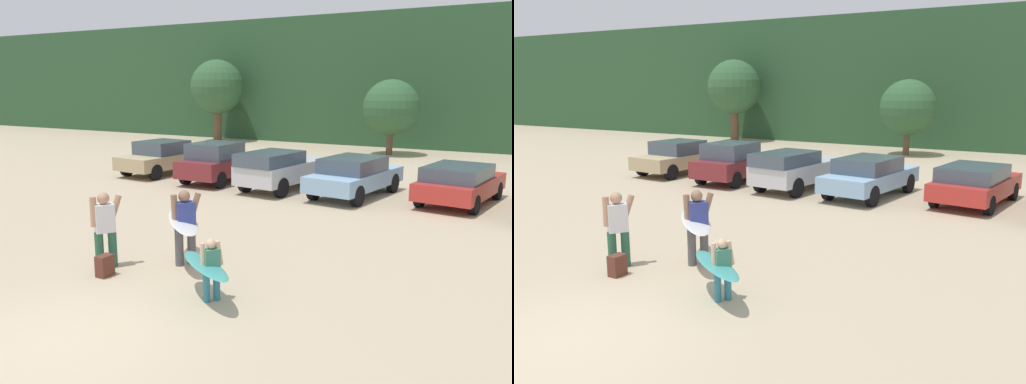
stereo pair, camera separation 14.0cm
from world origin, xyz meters
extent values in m
plane|color=tan|center=(0.00, 0.00, 0.00)|extent=(120.00, 120.00, 0.00)
cube|color=#284C2D|center=(0.00, 34.34, 4.20)|extent=(108.00, 12.00, 8.40)
cylinder|color=brown|center=(-14.54, 26.22, 1.11)|extent=(0.58, 0.58, 2.21)
sphere|color=#2D5633|center=(-14.54, 26.22, 3.79)|extent=(3.70, 3.70, 3.70)
cylinder|color=brown|center=(-1.92, 24.81, 0.67)|extent=(0.36, 0.36, 1.34)
sphere|color=#2D5633|center=(-1.92, 24.81, 2.67)|extent=(3.12, 3.12, 3.12)
cube|color=tan|center=(-8.86, 13.35, 0.62)|extent=(2.25, 4.36, 0.58)
cube|color=#3F4C5B|center=(-8.87, 13.27, 1.19)|extent=(1.91, 2.09, 0.57)
cylinder|color=black|center=(-9.60, 14.80, 0.33)|extent=(0.27, 0.68, 0.66)
cylinder|color=black|center=(-7.89, 14.66, 0.33)|extent=(0.27, 0.68, 0.66)
cylinder|color=black|center=(-9.83, 12.03, 0.33)|extent=(0.27, 0.68, 0.66)
cylinder|color=black|center=(-8.12, 11.89, 0.33)|extent=(0.27, 0.68, 0.66)
cube|color=maroon|center=(-5.54, 13.01, 0.66)|extent=(1.85, 4.09, 0.68)
cube|color=#3F4C5B|center=(-5.55, 12.55, 1.32)|extent=(1.69, 1.94, 0.63)
cylinder|color=black|center=(-6.35, 14.36, 0.33)|extent=(0.22, 0.65, 0.65)
cylinder|color=black|center=(-4.72, 14.35, 0.33)|extent=(0.22, 0.65, 0.65)
cylinder|color=black|center=(-6.37, 11.67, 0.33)|extent=(0.22, 0.65, 0.65)
cylinder|color=black|center=(-4.73, 11.66, 0.33)|extent=(0.22, 0.65, 0.65)
cube|color=silver|center=(-2.56, 12.84, 0.70)|extent=(2.22, 4.46, 0.69)
cube|color=#3F4C5B|center=(-2.67, 11.87, 1.28)|extent=(1.88, 2.62, 0.46)
cylinder|color=black|center=(-3.19, 14.33, 0.36)|extent=(0.30, 0.73, 0.71)
cylinder|color=black|center=(-1.62, 14.16, 0.36)|extent=(0.30, 0.73, 0.71)
cylinder|color=black|center=(-3.50, 11.52, 0.36)|extent=(0.30, 0.73, 0.71)
cylinder|color=black|center=(-1.93, 11.34, 0.36)|extent=(0.30, 0.73, 0.71)
cube|color=#84ADD1|center=(0.24, 12.86, 0.63)|extent=(2.36, 4.63, 0.56)
cube|color=#3F4C5B|center=(0.22, 12.66, 1.16)|extent=(1.96, 2.52, 0.52)
cylinder|color=black|center=(-0.39, 14.41, 0.35)|extent=(0.31, 0.73, 0.70)
cylinder|color=black|center=(1.24, 14.21, 0.35)|extent=(0.31, 0.73, 0.70)
cylinder|color=black|center=(-0.75, 11.51, 0.35)|extent=(0.31, 0.73, 0.70)
cylinder|color=black|center=(0.88, 11.31, 0.35)|extent=(0.31, 0.73, 0.70)
cube|color=#B72D28|center=(3.71, 13.49, 0.58)|extent=(2.45, 4.41, 0.56)
cube|color=#3F4C5B|center=(3.66, 13.08, 1.10)|extent=(2.07, 2.68, 0.47)
cylinder|color=black|center=(3.05, 14.97, 0.31)|extent=(0.30, 0.64, 0.61)
cylinder|color=black|center=(4.75, 14.74, 0.31)|extent=(0.30, 0.64, 0.61)
cylinder|color=black|center=(2.68, 12.23, 0.31)|extent=(0.30, 0.64, 0.61)
cylinder|color=black|center=(4.37, 12.00, 0.31)|extent=(0.30, 0.64, 0.61)
cylinder|color=#4C4C51|center=(-0.58, 3.75, 0.40)|extent=(0.19, 0.19, 0.81)
cylinder|color=#4C4C51|center=(-0.42, 4.00, 0.40)|extent=(0.19, 0.19, 0.81)
cube|color=#333D8C|center=(-0.50, 3.88, 1.11)|extent=(0.48, 0.51, 0.62)
sphere|color=#8C664C|center=(-0.50, 3.88, 1.55)|extent=(0.26, 0.26, 0.26)
cylinder|color=#8C664C|center=(-0.62, 3.68, 1.28)|extent=(0.20, 0.21, 0.66)
cylinder|color=#8C664C|center=(-0.38, 4.07, 1.28)|extent=(0.30, 0.35, 0.66)
cylinder|color=teal|center=(1.09, 2.39, 0.28)|extent=(0.13, 0.13, 0.57)
cylinder|color=teal|center=(1.20, 2.56, 0.28)|extent=(0.13, 0.13, 0.57)
cube|color=#3F7F66|center=(1.15, 2.47, 0.79)|extent=(0.34, 0.36, 0.44)
sphere|color=#D8AD8C|center=(1.15, 2.47, 1.09)|extent=(0.18, 0.18, 0.18)
cylinder|color=#D8AD8C|center=(1.06, 2.34, 0.90)|extent=(0.14, 0.14, 0.46)
cylinder|color=#D8AD8C|center=(1.24, 2.61, 0.90)|extent=(0.17, 0.19, 0.47)
cylinder|color=#26593F|center=(-1.98, 2.77, 0.40)|extent=(0.19, 0.19, 0.80)
cylinder|color=#26593F|center=(-1.82, 3.01, 0.40)|extent=(0.19, 0.19, 0.80)
cube|color=silver|center=(-1.90, 2.89, 1.10)|extent=(0.48, 0.51, 0.61)
sphere|color=tan|center=(-1.90, 2.89, 1.54)|extent=(0.25, 0.25, 0.25)
cylinder|color=tan|center=(-2.02, 2.70, 1.26)|extent=(0.19, 0.19, 0.65)
cylinder|color=tan|center=(-1.78, 3.08, 1.26)|extent=(0.30, 0.36, 0.65)
ellipsoid|color=white|center=(-0.58, 3.94, 0.97)|extent=(2.05, 2.26, 0.27)
ellipsoid|color=teal|center=(1.04, 2.44, 0.68)|extent=(1.86, 1.54, 0.14)
cube|color=#592D23|center=(-1.52, 2.45, 0.23)|extent=(0.24, 0.34, 0.45)
camera|label=1|loc=(6.45, -5.19, 3.92)|focal=37.50mm
camera|label=2|loc=(6.58, -5.12, 3.92)|focal=37.50mm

